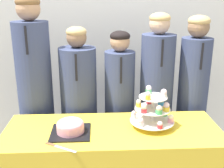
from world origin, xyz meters
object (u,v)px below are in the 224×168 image
cake_knife (56,146)px  student_0 (36,98)px  round_cake (70,127)px  student_1 (79,112)px  student_4 (192,103)px  student_2 (119,111)px  student_3 (156,104)px  cupcake_stand (153,109)px

cake_knife → student_0: 0.77m
round_cake → student_1: (0.03, 0.54, -0.12)m
round_cake → student_4: size_ratio=0.18×
round_cake → cake_knife: 0.20m
student_2 → student_0: bearing=180.0°
student_4 → student_3: bearing=180.0°
round_cake → student_0: (-0.35, 0.54, 0.01)m
cake_knife → student_2: (0.47, 0.72, -0.08)m
student_1 → student_4: student_4 is taller
round_cake → student_3: (0.71, 0.54, -0.06)m
cake_knife → student_1: bearing=112.9°
round_cake → cake_knife: size_ratio=1.29×
cake_knife → student_3: bearing=73.4°
cupcake_stand → student_1: (-0.57, 0.46, -0.21)m
student_4 → student_2: bearing=-180.0°
cake_knife → student_0: (-0.27, 0.72, 0.06)m
cake_knife → student_4: bearing=63.9°
student_3 → student_2: bearing=-180.0°
student_2 → student_3: bearing=0.0°
student_0 → student_3: (1.06, -0.00, -0.07)m
round_cake → student_4: bearing=27.5°
cupcake_stand → student_0: student_0 is taller
student_2 → student_1: bearing=180.0°
cupcake_stand → student_1: size_ratio=0.23×
cake_knife → student_0: bearing=141.7°
student_0 → student_2: 0.74m
round_cake → student_4: 1.17m
student_2 → student_4: student_4 is taller
student_1 → student_3: 0.69m
round_cake → student_0: size_ratio=0.17×
student_2 → student_3: size_ratio=0.90×
student_0 → student_1: bearing=-0.0°
cupcake_stand → student_0: (-0.94, 0.46, -0.07)m
student_3 → student_4: (0.33, -0.00, 0.00)m
cupcake_stand → student_3: student_3 is taller
student_2 → student_4: 0.66m
student_2 → student_3: (0.33, 0.00, 0.06)m
student_0 → round_cake: bearing=-57.4°
student_3 → cake_knife: bearing=-137.9°
student_0 → cake_knife: bearing=-69.6°
student_0 → student_1: 0.40m
cupcake_stand → student_4: 0.66m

